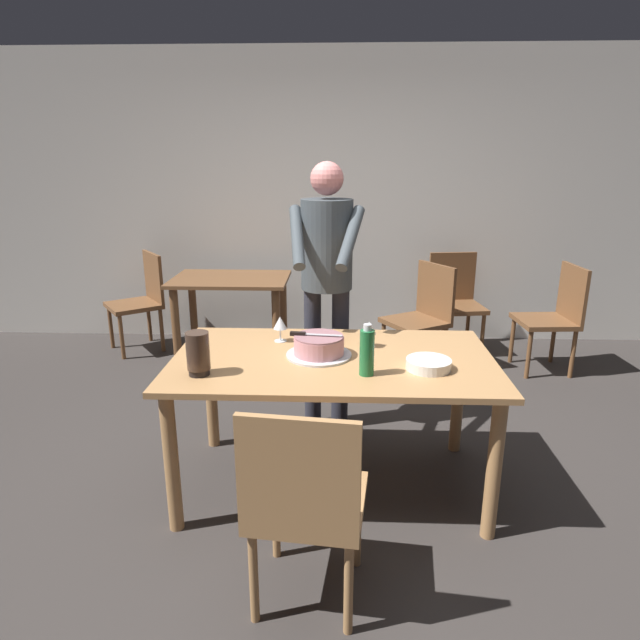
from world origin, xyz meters
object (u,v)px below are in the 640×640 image
(water_bottle, at_px, (367,352))
(background_table, at_px, (231,296))
(plate_stack, at_px, (429,364))
(chair_near_side, at_px, (305,500))
(cake_knife, at_px, (305,334))
(background_chair_3, at_px, (141,298))
(background_chair_0, at_px, (455,299))
(background_chair_2, at_px, (555,314))
(background_chair_1, at_px, (422,314))
(person_cutting_cake, at_px, (327,269))
(wine_glass_near, at_px, (280,324))
(cake_on_platter, at_px, (319,347))
(main_dining_table, at_px, (333,375))
(hurricane_lamp, at_px, (198,353))
(wine_glass_far, at_px, (369,329))

(water_bottle, height_order, background_table, water_bottle)
(plate_stack, xyz_separation_m, chair_near_side, (-0.56, -0.71, -0.28))
(cake_knife, bearing_deg, background_chair_3, 127.77)
(background_chair_0, bearing_deg, background_chair_2, -34.35)
(background_chair_1, distance_m, background_chair_3, 2.57)
(person_cutting_cake, bearing_deg, wine_glass_near, -118.84)
(cake_on_platter, relative_size, background_chair_0, 0.38)
(main_dining_table, bearing_deg, background_chair_2, 44.21)
(hurricane_lamp, height_order, background_chair_2, hurricane_lamp)
(wine_glass_far, bearing_deg, background_chair_2, 44.53)
(plate_stack, height_order, background_chair_1, background_chair_1)
(person_cutting_cake, bearing_deg, chair_near_side, -91.40)
(wine_glass_near, height_order, background_chair_1, background_chair_1)
(hurricane_lamp, relative_size, background_chair_0, 0.23)
(hurricane_lamp, xyz_separation_m, background_chair_3, (-1.18, 2.43, -0.37))
(main_dining_table, xyz_separation_m, wine_glass_near, (-0.30, 0.24, 0.20))
(chair_near_side, bearing_deg, background_chair_2, 53.96)
(hurricane_lamp, xyz_separation_m, background_chair_1, (1.35, 1.99, -0.37))
(cake_knife, xyz_separation_m, water_bottle, (0.31, -0.25, -0.00))
(wine_glass_far, xyz_separation_m, background_table, (-1.12, 1.78, -0.28))
(person_cutting_cake, bearing_deg, cake_knife, -97.85)
(wine_glass_near, xyz_separation_m, background_chair_3, (-1.51, 1.93, -0.36))
(person_cutting_cake, bearing_deg, wine_glass_far, -64.66)
(wine_glass_far, bearing_deg, cake_knife, -156.72)
(main_dining_table, height_order, background_chair_3, background_chair_3)
(cake_on_platter, xyz_separation_m, background_chair_0, (1.17, 2.24, -0.31))
(plate_stack, bearing_deg, background_chair_2, 54.80)
(water_bottle, bearing_deg, chair_near_side, -111.97)
(cake_on_platter, height_order, wine_glass_far, wine_glass_far)
(plate_stack, xyz_separation_m, background_table, (-1.39, 2.09, -0.20))
(water_bottle, distance_m, background_chair_1, 2.07)
(wine_glass_far, distance_m, background_chair_1, 1.69)
(cake_knife, distance_m, wine_glass_near, 0.27)
(background_chair_3, bearing_deg, person_cutting_cake, -40.24)
(cake_on_platter, bearing_deg, plate_stack, -16.57)
(background_chair_1, bearing_deg, wine_glass_near, -124.32)
(wine_glass_far, relative_size, background_chair_2, 0.16)
(hurricane_lamp, bearing_deg, background_table, 97.55)
(wine_glass_far, distance_m, background_chair_0, 2.30)
(background_table, xyz_separation_m, background_chair_2, (2.74, -0.18, -0.09))
(cake_knife, height_order, water_bottle, water_bottle)
(plate_stack, relative_size, background_chair_3, 0.24)
(background_chair_3, bearing_deg, plate_stack, -45.51)
(main_dining_table, height_order, background_table, main_dining_table)
(person_cutting_cake, bearing_deg, cake_on_platter, -91.72)
(main_dining_table, height_order, chair_near_side, chair_near_side)
(background_chair_2, bearing_deg, wine_glass_far, -135.47)
(hurricane_lamp, bearing_deg, chair_near_side, -47.89)
(main_dining_table, relative_size, background_chair_3, 1.84)
(chair_near_side, xyz_separation_m, background_chair_1, (0.81, 2.59, 0.00))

